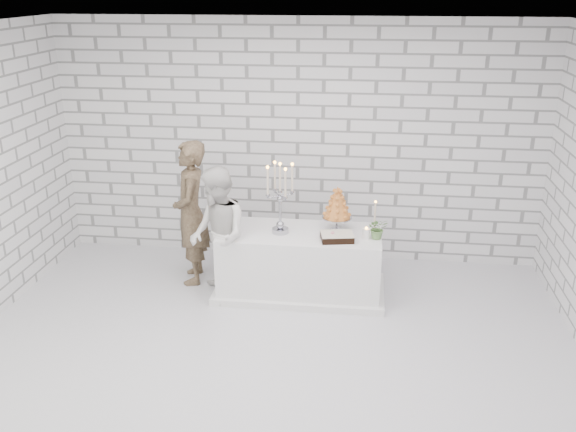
{
  "coord_description": "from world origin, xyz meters",
  "views": [
    {
      "loc": [
        0.81,
        -4.96,
        3.37
      ],
      "look_at": [
        0.05,
        1.12,
        1.05
      ],
      "focal_mm": 38.78,
      "sensor_mm": 36.0,
      "label": 1
    }
  ],
  "objects_px": {
    "candelabra": "(280,198)",
    "croquembouche": "(337,209)",
    "cake_table": "(300,263)",
    "groom": "(191,213)",
    "bride": "(218,236)"
  },
  "relations": [
    {
      "from": "cake_table",
      "to": "groom",
      "type": "bearing_deg",
      "value": 172.14
    },
    {
      "from": "groom",
      "to": "candelabra",
      "type": "xyz_separation_m",
      "value": [
        1.08,
        -0.22,
        0.3
      ]
    },
    {
      "from": "bride",
      "to": "candelabra",
      "type": "bearing_deg",
      "value": 82.31
    },
    {
      "from": "cake_table",
      "to": "croquembouche",
      "type": "distance_m",
      "value": 0.76
    },
    {
      "from": "cake_table",
      "to": "bride",
      "type": "distance_m",
      "value": 0.99
    },
    {
      "from": "candelabra",
      "to": "croquembouche",
      "type": "bearing_deg",
      "value": 13.11
    },
    {
      "from": "bride",
      "to": "croquembouche",
      "type": "xyz_separation_m",
      "value": [
        1.28,
        0.36,
        0.24
      ]
    },
    {
      "from": "cake_table",
      "to": "groom",
      "type": "distance_m",
      "value": 1.39
    },
    {
      "from": "candelabra",
      "to": "croquembouche",
      "type": "distance_m",
      "value": 0.65
    },
    {
      "from": "cake_table",
      "to": "croquembouche",
      "type": "xyz_separation_m",
      "value": [
        0.4,
        0.1,
        0.63
      ]
    },
    {
      "from": "bride",
      "to": "groom",
      "type": "bearing_deg",
      "value": -161.67
    },
    {
      "from": "croquembouche",
      "to": "bride",
      "type": "bearing_deg",
      "value": -164.42
    },
    {
      "from": "cake_table",
      "to": "candelabra",
      "type": "height_order",
      "value": "candelabra"
    },
    {
      "from": "candelabra",
      "to": "croquembouche",
      "type": "relative_size",
      "value": 1.56
    },
    {
      "from": "groom",
      "to": "croquembouche",
      "type": "bearing_deg",
      "value": 75.21
    }
  ]
}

